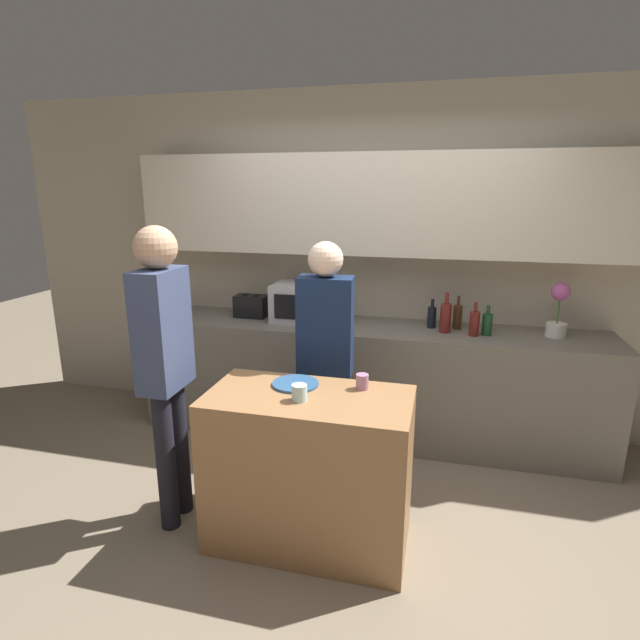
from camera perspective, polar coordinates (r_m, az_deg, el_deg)
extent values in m
plane|color=#7F705B|center=(3.07, 0.78, -24.48)|extent=(14.00, 14.00, 0.00)
cube|color=#B2A893|center=(4.13, 6.48, 6.45)|extent=(6.40, 0.08, 2.70)
cube|color=beige|center=(3.89, 6.27, 12.97)|extent=(3.74, 0.32, 0.75)
cube|color=#6B665B|center=(4.03, 5.42, -6.95)|extent=(3.60, 0.62, 0.91)
cube|color=#996B42|center=(2.88, -1.27, -16.68)|extent=(1.10, 0.57, 0.88)
cube|color=#B7BABC|center=(4.00, -1.54, 2.05)|extent=(0.52, 0.38, 0.30)
cube|color=black|center=(3.84, -3.04, 1.46)|extent=(0.31, 0.01, 0.19)
cube|color=black|center=(4.17, -7.88, 1.58)|extent=(0.26, 0.16, 0.18)
cube|color=black|center=(4.17, -8.56, 2.85)|extent=(0.02, 0.11, 0.01)
cube|color=black|center=(4.13, -7.28, 2.79)|extent=(0.02, 0.11, 0.01)
cylinder|color=silver|center=(3.97, 25.36, -1.01)|extent=(0.14, 0.14, 0.10)
cylinder|color=#38662D|center=(3.94, 25.59, 0.95)|extent=(0.01, 0.01, 0.18)
sphere|color=#B25199|center=(3.91, 25.81, 2.94)|extent=(0.13, 0.13, 0.13)
cylinder|color=black|center=(3.91, 12.65, 0.30)|extent=(0.07, 0.07, 0.16)
cylinder|color=black|center=(3.88, 12.74, 1.90)|extent=(0.02, 0.02, 0.06)
cylinder|color=maroon|center=(3.79, 14.15, 0.20)|extent=(0.08, 0.08, 0.22)
cylinder|color=maroon|center=(3.76, 14.29, 2.41)|extent=(0.03, 0.03, 0.08)
cylinder|color=#472814|center=(3.91, 15.43, 0.32)|extent=(0.07, 0.07, 0.18)
cylinder|color=#472814|center=(3.88, 15.56, 2.15)|extent=(0.02, 0.02, 0.07)
cylinder|color=maroon|center=(3.76, 17.22, -0.42)|extent=(0.07, 0.07, 0.18)
cylinder|color=maroon|center=(3.73, 17.37, 1.41)|extent=(0.02, 0.02, 0.07)
cylinder|color=#194723|center=(3.81, 18.55, -0.50)|extent=(0.07, 0.07, 0.16)
cylinder|color=#194723|center=(3.78, 18.69, 1.11)|extent=(0.03, 0.03, 0.06)
cylinder|color=#2D5684|center=(2.81, -2.83, -7.29)|extent=(0.26, 0.26, 0.01)
cylinder|color=silver|center=(2.60, -2.37, -8.29)|extent=(0.08, 0.08, 0.09)
cylinder|color=#A67299|center=(2.75, 4.84, -7.03)|extent=(0.07, 0.07, 0.08)
cylinder|color=black|center=(3.36, 1.96, -12.62)|extent=(0.11, 0.11, 0.79)
cylinder|color=black|center=(3.38, -0.79, -12.41)|extent=(0.11, 0.11, 0.79)
cube|color=#152445|center=(3.11, 0.61, -0.78)|extent=(0.35, 0.21, 0.63)
sphere|color=beige|center=(3.02, 0.63, 6.96)|extent=(0.22, 0.22, 0.22)
cylinder|color=black|center=(3.23, -15.76, -13.86)|extent=(0.11, 0.11, 0.85)
cylinder|color=black|center=(3.11, -17.20, -15.16)|extent=(0.11, 0.11, 0.85)
cube|color=#3A4669|center=(2.88, -17.57, -1.08)|extent=(0.20, 0.34, 0.68)
sphere|color=tan|center=(2.79, -18.30, 7.89)|extent=(0.23, 0.23, 0.23)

